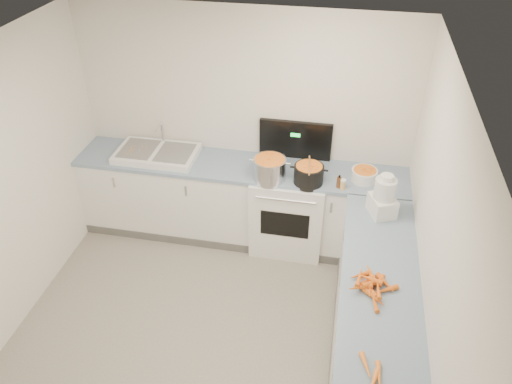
% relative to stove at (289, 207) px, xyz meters
% --- Properties ---
extents(floor, '(3.50, 4.00, 0.00)m').
position_rel_stove_xyz_m(floor, '(-0.55, -1.69, -0.47)').
color(floor, gray).
rests_on(floor, ground).
extents(ceiling, '(3.50, 4.00, 0.00)m').
position_rel_stove_xyz_m(ceiling, '(-0.55, -1.69, 2.03)').
color(ceiling, silver).
rests_on(ceiling, ground).
extents(wall_back, '(3.50, 0.00, 2.50)m').
position_rel_stove_xyz_m(wall_back, '(-0.55, 0.31, 0.78)').
color(wall_back, silver).
rests_on(wall_back, ground).
extents(wall_right, '(0.00, 4.00, 2.50)m').
position_rel_stove_xyz_m(wall_right, '(1.20, -1.69, 0.78)').
color(wall_right, silver).
rests_on(wall_right, ground).
extents(counter_back, '(3.50, 0.62, 0.94)m').
position_rel_stove_xyz_m(counter_back, '(-0.55, 0.01, -0.00)').
color(counter_back, white).
rests_on(counter_back, ground).
extents(counter_right, '(0.62, 2.20, 0.94)m').
position_rel_stove_xyz_m(counter_right, '(0.90, -1.39, -0.00)').
color(counter_right, white).
rests_on(counter_right, ground).
extents(stove, '(0.76, 0.65, 1.36)m').
position_rel_stove_xyz_m(stove, '(0.00, 0.00, 0.00)').
color(stove, white).
rests_on(stove, ground).
extents(sink, '(0.86, 0.52, 0.31)m').
position_rel_stove_xyz_m(sink, '(-1.45, 0.02, 0.50)').
color(sink, white).
rests_on(sink, counter_back).
extents(steel_pot, '(0.35, 0.35, 0.24)m').
position_rel_stove_xyz_m(steel_pot, '(-0.19, -0.16, 0.57)').
color(steel_pot, silver).
rests_on(steel_pot, stove).
extents(black_pot, '(0.35, 0.35, 0.21)m').
position_rel_stove_xyz_m(black_pot, '(0.20, -0.17, 0.55)').
color(black_pot, black).
rests_on(black_pot, stove).
extents(wooden_spoon, '(0.05, 0.35, 0.01)m').
position_rel_stove_xyz_m(wooden_spoon, '(0.20, -0.17, 0.66)').
color(wooden_spoon, '#AD7A47').
rests_on(wooden_spoon, black_pot).
extents(mixing_bowl, '(0.31, 0.31, 0.12)m').
position_rel_stove_xyz_m(mixing_bowl, '(0.74, -0.02, 0.53)').
color(mixing_bowl, white).
rests_on(mixing_bowl, counter_back).
extents(extract_bottle, '(0.05, 0.05, 0.11)m').
position_rel_stove_xyz_m(extract_bottle, '(0.50, -0.20, 0.52)').
color(extract_bottle, '#593319').
rests_on(extract_bottle, counter_back).
extents(spice_jar, '(0.05, 0.05, 0.09)m').
position_rel_stove_xyz_m(spice_jar, '(0.54, -0.22, 0.51)').
color(spice_jar, '#E5B266').
rests_on(spice_jar, counter_back).
extents(food_processor, '(0.28, 0.31, 0.42)m').
position_rel_stove_xyz_m(food_processor, '(0.90, -0.55, 0.64)').
color(food_processor, white).
rests_on(food_processor, counter_right).
extents(carrot_pile, '(0.38, 0.48, 0.09)m').
position_rel_stove_xyz_m(carrot_pile, '(0.82, -1.51, 0.50)').
color(carrot_pile, orange).
rests_on(carrot_pile, counter_right).
extents(peeled_carrots, '(0.16, 0.31, 0.04)m').
position_rel_stove_xyz_m(peeled_carrots, '(0.84, -2.28, 0.49)').
color(peeled_carrots, orange).
rests_on(peeled_carrots, counter_right).
extents(peelings, '(0.22, 0.22, 0.01)m').
position_rel_stove_xyz_m(peelings, '(-1.69, -0.02, 0.54)').
color(peelings, tan).
rests_on(peelings, sink).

